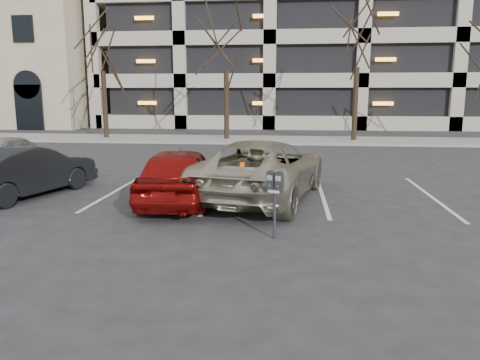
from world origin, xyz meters
name	(u,v)px	position (x,y,z in m)	size (l,w,h in m)	color
ground	(265,215)	(0.00, 0.00, 0.00)	(140.00, 140.00, 0.00)	#28282B
sidewalk	(280,140)	(0.00, 16.00, 0.06)	(80.00, 4.00, 0.12)	gray
stall_lines	(218,192)	(-1.40, 2.30, 0.01)	(16.90, 5.20, 0.00)	silver
parking_garage	(425,15)	(12.00, 33.84, 9.26)	(52.00, 20.00, 19.00)	black
tree_a	(101,28)	(-10.00, 16.00, 6.16)	(3.75, 3.75, 8.52)	black
tree_b	(226,26)	(-3.00, 16.00, 6.20)	(3.77, 3.77, 8.58)	black
tree_c	(359,19)	(4.00, 16.00, 6.40)	(3.90, 3.90, 8.86)	black
parking_meter	(275,188)	(0.27, -1.67, 0.96)	(0.34, 0.23, 1.25)	black
suv_silver	(262,169)	(-0.17, 1.68, 0.75)	(3.55, 5.78, 1.50)	#BCB9A0
car_red	(180,175)	(-2.14, 0.99, 0.69)	(1.63, 4.05, 1.38)	maroon
car_dark	(25,171)	(-6.29, 1.30, 0.66)	(1.40, 4.02, 1.32)	black
car_silver	(3,162)	(-7.47, 2.17, 0.74)	(2.06, 5.08, 1.47)	#A7A9AE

